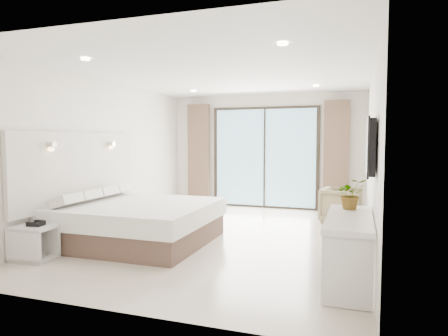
% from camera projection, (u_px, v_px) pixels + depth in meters
% --- Properties ---
extents(ground, '(6.20, 6.20, 0.00)m').
position_uv_depth(ground, '(224.00, 237.00, 6.69)').
color(ground, beige).
rests_on(ground, ground).
extents(room_shell, '(4.62, 6.22, 2.72)m').
position_uv_depth(room_shell, '(224.00, 142.00, 7.25)').
color(room_shell, silver).
rests_on(room_shell, ground).
extents(bed, '(2.24, 2.13, 0.77)m').
position_uv_depth(bed, '(138.00, 222.00, 6.33)').
color(bed, brown).
rests_on(bed, ground).
extents(nightstand, '(0.54, 0.45, 0.47)m').
position_uv_depth(nightstand, '(34.00, 243.00, 5.39)').
color(nightstand, silver).
rests_on(nightstand, ground).
extents(phone, '(0.22, 0.18, 0.07)m').
position_uv_depth(phone, '(36.00, 223.00, 5.35)').
color(phone, black).
rests_on(phone, nightstand).
extents(console_desk, '(0.50, 1.59, 0.77)m').
position_uv_depth(console_desk, '(349.00, 234.00, 4.49)').
color(console_desk, silver).
rests_on(console_desk, ground).
extents(plant, '(0.45, 0.47, 0.30)m').
position_uv_depth(plant, '(351.00, 197.00, 4.92)').
color(plant, '#33662D').
rests_on(plant, console_desk).
extents(armchair, '(0.76, 0.80, 0.76)m').
position_uv_depth(armchair, '(341.00, 204.00, 7.82)').
color(armchair, '#988A64').
rests_on(armchair, ground).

